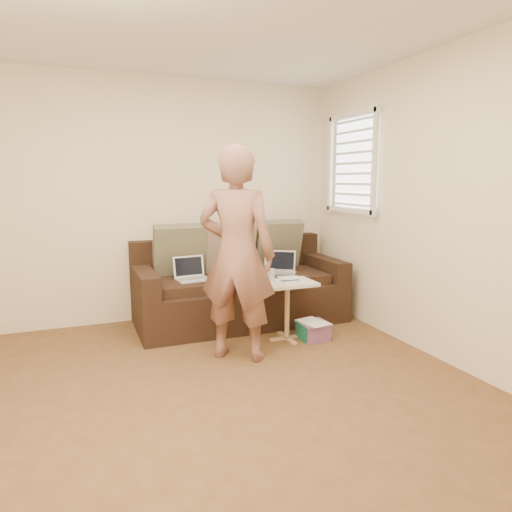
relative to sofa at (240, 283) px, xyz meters
name	(u,v)px	position (x,y,z in m)	size (l,w,h in m)	color
floor	(222,409)	(-0.76, -1.77, -0.42)	(4.50, 4.50, 0.00)	#513B1E
wall_back	(158,201)	(-0.76, 0.48, 0.87)	(4.00, 4.00, 0.00)	beige
wall_right	(463,209)	(1.24, -1.77, 0.87)	(4.50, 4.50, 0.00)	beige
window_blinds	(352,163)	(1.19, -0.27, 1.28)	(0.12, 0.88, 1.08)	white
sofa	(240,283)	(0.00, 0.00, 0.00)	(2.20, 0.95, 0.85)	black
pillow_left	(180,250)	(-0.60, 0.21, 0.37)	(0.55, 0.14, 0.55)	#5B5843
pillow_mid	(230,248)	(-0.05, 0.20, 0.37)	(0.55, 0.14, 0.55)	#796856
pillow_right	(278,244)	(0.55, 0.25, 0.37)	(0.55, 0.14, 0.55)	#5B5843
laptop_silver	(279,274)	(0.41, -0.13, 0.10)	(0.34, 0.25, 0.23)	#B7BABC
laptop_white	(193,280)	(-0.53, -0.07, 0.10)	(0.33, 0.24, 0.24)	white
person	(237,254)	(-0.36, -0.94, 0.48)	(0.66, 0.45, 1.82)	brown
side_table	(287,311)	(0.23, -0.69, -0.14)	(0.52, 0.36, 0.57)	silver
drinking_glass	(271,275)	(0.10, -0.61, 0.20)	(0.07, 0.07, 0.12)	silver
scissors	(290,280)	(0.26, -0.68, 0.15)	(0.18, 0.10, 0.02)	silver
paper_on_table	(291,279)	(0.31, -0.61, 0.15)	(0.21, 0.30, 0.00)	white
striped_box	(313,330)	(0.47, -0.79, -0.34)	(0.28, 0.28, 0.17)	#D11F90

